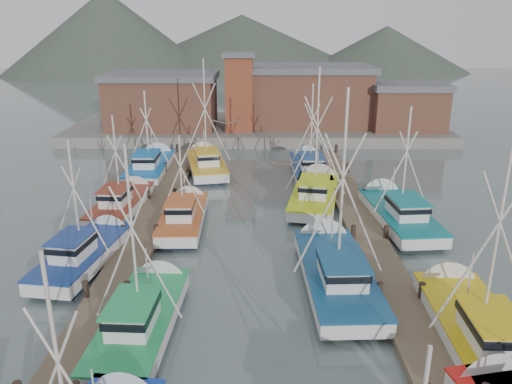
{
  "coord_description": "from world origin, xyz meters",
  "views": [
    {
      "loc": [
        0.29,
        -22.94,
        12.85
      ],
      "look_at": [
        0.06,
        7.12,
        2.6
      ],
      "focal_mm": 35.0,
      "sensor_mm": 36.0,
      "label": 1
    }
  ],
  "objects_px": {
    "boat_8": "(184,215)",
    "lookout_tower": "(239,92)",
    "boat_12": "(206,163)",
    "boat_4": "(144,315)"
  },
  "relations": [
    {
      "from": "lookout_tower",
      "to": "boat_4",
      "type": "height_order",
      "value": "lookout_tower"
    },
    {
      "from": "lookout_tower",
      "to": "boat_4",
      "type": "distance_m",
      "value": 37.45
    },
    {
      "from": "boat_8",
      "to": "lookout_tower",
      "type": "bearing_deg",
      "value": 82.46
    },
    {
      "from": "boat_12",
      "to": "boat_4",
      "type": "bearing_deg",
      "value": -101.76
    },
    {
      "from": "boat_12",
      "to": "lookout_tower",
      "type": "bearing_deg",
      "value": 66.36
    },
    {
      "from": "boat_4",
      "to": "boat_12",
      "type": "bearing_deg",
      "value": 92.31
    },
    {
      "from": "boat_4",
      "to": "boat_8",
      "type": "relative_size",
      "value": 1.09
    },
    {
      "from": "boat_8",
      "to": "boat_12",
      "type": "bearing_deg",
      "value": 88.19
    },
    {
      "from": "boat_8",
      "to": "boat_12",
      "type": "relative_size",
      "value": 0.79
    },
    {
      "from": "lookout_tower",
      "to": "boat_4",
      "type": "bearing_deg",
      "value": -94.26
    }
  ]
}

